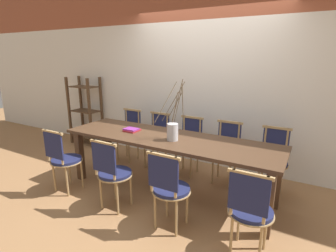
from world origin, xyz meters
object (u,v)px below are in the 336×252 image
(vase_centerpiece, at_px, (173,131))
(chair_far_center, at_px, (188,143))
(dining_table, at_px, (168,144))
(chair_near_center, at_px, (169,187))
(book_stack, at_px, (132,130))
(shelving_rack, at_px, (85,111))

(vase_centerpiece, bearing_deg, chair_far_center, 99.92)
(dining_table, bearing_deg, chair_near_center, -59.45)
(dining_table, xyz_separation_m, book_stack, (-0.58, -0.01, 0.12))
(chair_near_center, relative_size, vase_centerpiece, 1.18)
(chair_near_center, bearing_deg, book_stack, 145.56)
(chair_near_center, height_order, book_stack, chair_near_center)
(chair_far_center, relative_size, book_stack, 4.46)
(dining_table, distance_m, book_stack, 0.59)
(chair_far_center, height_order, shelving_rack, shelving_rack)
(chair_near_center, height_order, vase_centerpiece, vase_centerpiece)
(chair_near_center, bearing_deg, vase_centerpiece, 115.82)
(chair_far_center, bearing_deg, chair_near_center, 107.35)
(chair_near_center, distance_m, chair_far_center, 1.43)
(chair_near_center, height_order, chair_far_center, same)
(book_stack, bearing_deg, vase_centerpiece, -5.64)
(vase_centerpiece, height_order, book_stack, vase_centerpiece)
(chair_near_center, bearing_deg, chair_far_center, 107.35)
(dining_table, relative_size, vase_centerpiece, 3.79)
(dining_table, relative_size, shelving_rack, 2.07)
(chair_near_center, distance_m, vase_centerpiece, 0.79)
(chair_far_center, bearing_deg, dining_table, 91.99)
(vase_centerpiece, bearing_deg, book_stack, 174.36)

